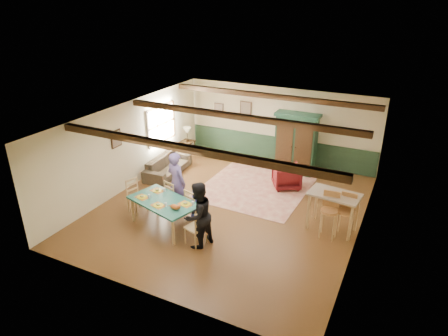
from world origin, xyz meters
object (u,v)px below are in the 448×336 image
at_px(cat, 175,206).
at_px(armoire, 296,143).
at_px(dining_chair_far_left, 175,196).
at_px(dining_chair_end_left, 137,196).
at_px(person_child, 197,203).
at_px(armchair, 286,176).
at_px(bar_stool_left, 329,216).
at_px(dining_chair_end_right, 195,226).
at_px(person_man, 176,182).
at_px(dining_table, 164,214).
at_px(dining_chair_far_right, 195,205).
at_px(person_woman, 198,215).
at_px(table_lamp, 187,134).
at_px(sofa, 168,165).
at_px(end_table, 188,148).
at_px(counter_table, 333,212).
at_px(bar_stool_right, 345,216).

relative_size(cat, armoire, 0.18).
height_order(dining_chair_far_left, dining_chair_end_left, same).
xyz_separation_m(person_child, armchair, (1.53, 2.98, -0.13)).
bearing_deg(armchair, bar_stool_left, 98.42).
xyz_separation_m(dining_chair_end_right, cat, (-0.61, 0.07, 0.37)).
relative_size(dining_chair_end_left, dining_chair_end_right, 1.00).
relative_size(person_man, armchair, 2.12).
relative_size(dining_table, dining_chair_far_right, 1.89).
xyz_separation_m(person_woman, armchair, (0.92, 4.00, -0.46)).
bearing_deg(table_lamp, dining_chair_far_right, -56.58).
bearing_deg(armoire, dining_chair_far_right, -108.55).
height_order(cat, sofa, cat).
distance_m(dining_chair_far_left, cat, 1.33).
height_order(armchair, bar_stool_left, bar_stool_left).
relative_size(cat, end_table, 0.63).
bearing_deg(person_woman, bar_stool_left, 138.59).
xyz_separation_m(dining_chair_far_left, end_table, (-1.87, 3.79, -0.19)).
bearing_deg(dining_chair_far_left, armchair, -113.51).
bearing_deg(person_woman, counter_table, 143.96).
height_order(dining_table, table_lamp, table_lamp).
bearing_deg(end_table, table_lamp, 0.00).
bearing_deg(person_woman, person_child, -133.26).
relative_size(person_child, armchair, 1.24).
height_order(person_woman, armoire, armoire).
height_order(person_child, table_lamp, table_lamp).
xyz_separation_m(dining_chair_end_left, sofa, (-0.68, 2.55, -0.18)).
xyz_separation_m(dining_table, bar_stool_left, (3.95, 1.40, 0.22)).
distance_m(person_woman, end_table, 5.97).
xyz_separation_m(dining_chair_far_right, counter_table, (3.38, 1.21, 0.04)).
relative_size(dining_chair_far_left, sofa, 0.47).
height_order(person_man, person_woman, person_man).
relative_size(dining_table, person_woman, 1.09).
bearing_deg(counter_table, bar_stool_left, -92.83).
bearing_deg(end_table, bar_stool_right, -25.30).
relative_size(person_woman, bar_stool_right, 1.45).
bearing_deg(cat, person_man, 136.55).
height_order(sofa, bar_stool_right, bar_stool_right).
bearing_deg(armchair, dining_chair_end_left, 15.18).
relative_size(dining_chair_end_left, armoire, 0.46).
relative_size(dining_chair_far_left, cat, 2.64).
xyz_separation_m(bar_stool_left, bar_stool_right, (0.37, 0.20, -0.02)).
distance_m(dining_chair_end_right, bar_stool_left, 3.31).
xyz_separation_m(person_man, sofa, (-1.64, 1.98, -0.57)).
bearing_deg(dining_table, dining_chair_end_right, -15.93).
relative_size(armoire, sofa, 1.01).
distance_m(dining_chair_far_left, dining_chair_end_right, 1.74).
bearing_deg(dining_chair_far_right, person_child, -90.00).
bearing_deg(bar_stool_right, dining_chair_far_right, -161.02).
height_order(person_woman, table_lamp, person_woman).
relative_size(person_child, armoire, 0.49).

